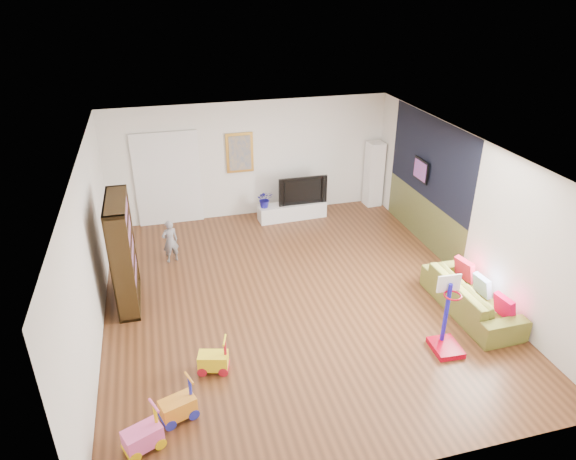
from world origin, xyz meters
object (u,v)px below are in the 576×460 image
object	(u,v)px
sofa	(471,297)
basketball_hoop	(451,317)
media_console	(292,211)
bookshelf	(123,253)

from	to	relation	value
sofa	basketball_hoop	world-z (taller)	basketball_hoop
media_console	bookshelf	size ratio (longest dim) A/B	0.83
bookshelf	basketball_hoop	distance (m)	5.39
bookshelf	media_console	bearing A→B (deg)	35.28
bookshelf	basketball_hoop	size ratio (longest dim) A/B	1.57
basketball_hoop	media_console	bearing A→B (deg)	103.93
media_console	basketball_hoop	distance (m)	5.33
media_console	sofa	size ratio (longest dim) A/B	0.79
bookshelf	sofa	size ratio (longest dim) A/B	0.96
media_console	sofa	world-z (taller)	sofa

